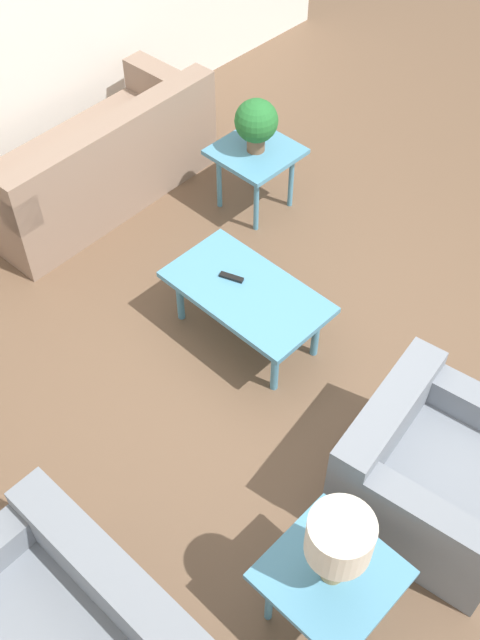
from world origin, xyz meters
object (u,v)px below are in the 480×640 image
(sofa, at_px, (96,164))
(coffee_table, at_px, (247,295))
(side_table_lamp, at_px, (330,580))
(potted_plant, at_px, (256,122))
(side_table_plant, at_px, (256,158))
(table_lamp, at_px, (339,541))
(armchair, at_px, (433,474))

(sofa, xyz_separation_m, coffee_table, (-1.86, 0.25, 0.08))
(coffee_table, height_order, side_table_lamp, side_table_lamp)
(potted_plant, bearing_deg, side_table_plant, 90.00)
(side_table_plant, bearing_deg, coffee_table, 130.86)
(side_table_plant, height_order, potted_plant, potted_plant)
(coffee_table, relative_size, side_table_lamp, 1.83)
(side_table_plant, bearing_deg, table_lamp, 139.43)
(sofa, distance_m, side_table_plant, 1.26)
(side_table_plant, xyz_separation_m, table_lamp, (-2.48, 2.12, 0.42))
(side_table_lamp, bearing_deg, table_lamp, 180.00)
(sofa, bearing_deg, side_table_plant, 126.40)
(sofa, xyz_separation_m, table_lamp, (-3.45, 1.34, 0.56))
(sofa, relative_size, armchair, 1.90)
(coffee_table, distance_m, side_table_lamp, 1.93)
(coffee_table, height_order, side_table_plant, side_table_plant)
(armchair, distance_m, coffee_table, 1.60)
(side_table_plant, relative_size, potted_plant, 1.40)
(sofa, xyz_separation_m, potted_plant, (-0.97, -0.78, 0.46))
(side_table_plant, distance_m, table_lamp, 3.29)
(coffee_table, xyz_separation_m, side_table_plant, (0.89, -1.03, 0.07))
(side_table_plant, distance_m, side_table_lamp, 3.26)
(side_table_plant, xyz_separation_m, side_table_lamp, (-2.48, 2.12, 0.00))
(sofa, bearing_deg, side_table_lamp, 66.48)
(armchair, xyz_separation_m, table_lamp, (-0.00, 0.90, 0.58))
(armchair, distance_m, potted_plant, 2.80)
(table_lamp, bearing_deg, side_table_plant, -40.57)
(sofa, relative_size, potted_plant, 4.79)
(potted_plant, distance_m, table_lamp, 3.26)
(table_lamp, bearing_deg, sofa, -21.23)
(side_table_plant, bearing_deg, potted_plant, -90.00)
(sofa, height_order, side_table_plant, sofa)
(side_table_lamp, xyz_separation_m, table_lamp, (-0.00, 0.00, 0.42))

